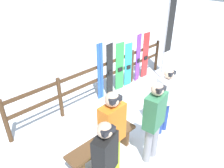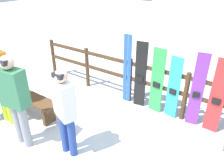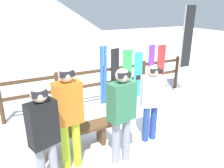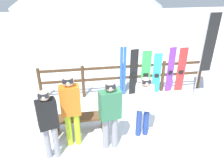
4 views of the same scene
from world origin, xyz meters
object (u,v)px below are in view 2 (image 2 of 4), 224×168
object	(u,v)px
snowboard_purple	(197,91)
snowboard_black_stripe	(140,76)
ski_pair_blue	(127,70)
snowboard_red	(217,98)
snowboard_cyan	(173,89)
person_plaid_green	(15,97)
person_white	(65,108)
snowboard_green	(157,82)
bench	(30,100)

from	to	relation	value
snowboard_purple	snowboard_black_stripe	bearing A→B (deg)	-180.00
ski_pair_blue	snowboard_red	distance (m)	1.99
snowboard_black_stripe	snowboard_purple	bearing A→B (deg)	0.00
snowboard_cyan	snowboard_red	bearing A→B (deg)	0.01
person_plaid_green	snowboard_purple	size ratio (longest dim) A/B	1.11
snowboard_red	person_white	bearing A→B (deg)	-132.72
ski_pair_blue	snowboard_green	size ratio (longest dim) A/B	1.11
bench	ski_pair_blue	bearing A→B (deg)	49.64
person_white	snowboard_cyan	bearing A→B (deg)	62.86
ski_pair_blue	snowboard_green	world-z (taller)	ski_pair_blue
ski_pair_blue	snowboard_green	distance (m)	0.77
snowboard_green	snowboard_red	size ratio (longest dim) A/B	0.97
person_plaid_green	snowboard_purple	xyz separation A→B (m)	(2.38, 2.37, -0.23)
person_white	snowboard_black_stripe	world-z (taller)	person_white
bench	person_plaid_green	bearing A→B (deg)	-44.43
snowboard_cyan	snowboard_red	distance (m)	0.85
bench	person_plaid_green	size ratio (longest dim) A/B	0.90
person_white	snowboard_red	bearing A→B (deg)	47.28
bench	person_white	xyz separation A→B (m)	(1.54, -0.36, 0.58)
person_white	snowboard_red	xyz separation A→B (m)	(1.90, 2.06, -0.17)
ski_pair_blue	bench	bearing A→B (deg)	-130.36
snowboard_purple	person_plaid_green	bearing A→B (deg)	-135.11
ski_pair_blue	snowboard_purple	bearing A→B (deg)	-0.12
bench	snowboard_red	xyz separation A→B (m)	(3.44, 1.70, 0.41)
snowboard_purple	bench	bearing A→B (deg)	-150.95
snowboard_green	snowboard_red	world-z (taller)	snowboard_red
person_white	person_plaid_green	bearing A→B (deg)	-159.95
person_plaid_green	snowboard_black_stripe	bearing A→B (deg)	64.64
person_plaid_green	ski_pair_blue	bearing A→B (deg)	72.13
person_white	snowboard_green	size ratio (longest dim) A/B	1.07
ski_pair_blue	snowboard_purple	size ratio (longest dim) A/B	1.06
ski_pair_blue	snowboard_purple	distance (m)	1.62
ski_pair_blue	snowboard_purple	xyz separation A→B (m)	(1.62, -0.00, -0.05)
person_plaid_green	snowboard_cyan	bearing A→B (deg)	51.15
snowboard_purple	snowboard_red	size ratio (longest dim) A/B	1.02
bench	snowboard_purple	xyz separation A→B (m)	(3.06, 1.70, 0.43)
ski_pair_blue	snowboard_black_stripe	world-z (taller)	ski_pair_blue
snowboard_purple	snowboard_cyan	bearing A→B (deg)	-179.98
snowboard_cyan	bench	bearing A→B (deg)	-146.72
ski_pair_blue	person_white	bearing A→B (deg)	-87.55
snowboard_red	ski_pair_blue	bearing A→B (deg)	179.90
snowboard_black_stripe	snowboard_cyan	xyz separation A→B (m)	(0.79, -0.00, -0.09)
person_plaid_green	snowboard_cyan	size ratio (longest dim) A/B	1.24
ski_pair_blue	snowboard_black_stripe	distance (m)	0.36
person_white	snowboard_green	world-z (taller)	person_white
bench	snowboard_black_stripe	size ratio (longest dim) A/B	1.00
snowboard_red	snowboard_black_stripe	bearing A→B (deg)	180.00
snowboard_purple	person_white	bearing A→B (deg)	-126.53
person_plaid_green	snowboard_red	distance (m)	3.65
snowboard_black_stripe	snowboard_red	distance (m)	1.63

